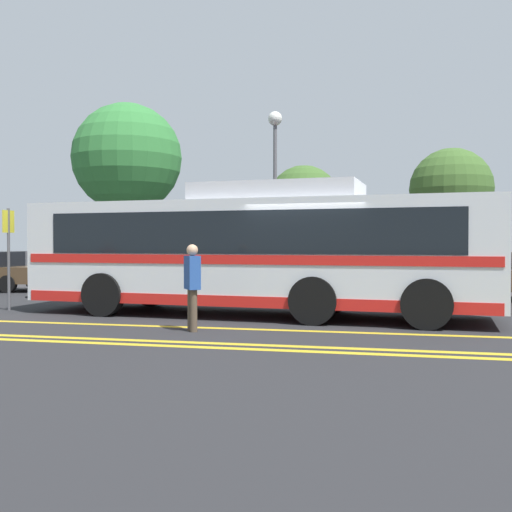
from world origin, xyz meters
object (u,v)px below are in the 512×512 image
(pedestrian_1, at_px, (192,282))
(tree_1, at_px, (127,158))
(bus_stop_sign, at_px, (9,246))
(street_lamp, at_px, (275,159))
(parked_car_2, at_px, (343,276))
(tree_0, at_px, (304,202))
(parked_car_1, at_px, (142,272))
(tree_3, at_px, (451,190))
(transit_bus, at_px, (257,250))

(pedestrian_1, distance_m, tree_1, 13.97)
(bus_stop_sign, distance_m, tree_1, 9.83)
(tree_1, bearing_deg, street_lamp, -5.59)
(parked_car_2, distance_m, tree_1, 10.60)
(pedestrian_1, relative_size, tree_0, 0.33)
(parked_car_1, relative_size, street_lamp, 0.62)
(parked_car_1, bearing_deg, tree_3, 119.70)
(tree_3, bearing_deg, parked_car_2, -121.62)
(parked_car_1, bearing_deg, transit_bus, 44.37)
(transit_bus, relative_size, tree_3, 2.05)
(parked_car_1, distance_m, parked_car_2, 6.79)
(bus_stop_sign, bearing_deg, tree_0, -21.28)
(parked_car_2, relative_size, tree_3, 0.89)
(tree_0, bearing_deg, parked_car_1, -127.81)
(tree_0, height_order, tree_3, tree_3)
(pedestrian_1, bearing_deg, tree_1, -4.59)
(parked_car_1, relative_size, bus_stop_sign, 1.59)
(pedestrian_1, distance_m, tree_0, 14.35)
(tree_0, distance_m, tree_3, 5.91)
(street_lamp, bearing_deg, parked_car_1, -145.04)
(tree_0, bearing_deg, tree_3, -1.17)
(tree_3, bearing_deg, tree_0, 178.83)
(transit_bus, bearing_deg, pedestrian_1, 171.28)
(tree_0, bearing_deg, bus_stop_sign, -116.22)
(street_lamp, relative_size, tree_3, 1.20)
(street_lamp, xyz_separation_m, tree_3, (6.51, 3.07, -1.00))
(parked_car_1, relative_size, parked_car_2, 0.84)
(parked_car_2, relative_size, bus_stop_sign, 1.90)
(bus_stop_sign, relative_size, street_lamp, 0.39)
(transit_bus, xyz_separation_m, tree_1, (-7.32, 8.86, 3.58))
(transit_bus, height_order, pedestrian_1, transit_bus)
(parked_car_1, xyz_separation_m, bus_stop_sign, (-1.10, -5.70, 0.90))
(tree_1, bearing_deg, tree_0, 20.84)
(parked_car_1, xyz_separation_m, parked_car_2, (6.79, -0.23, -0.03))
(transit_bus, height_order, bus_stop_sign, transit_bus)
(parked_car_2, xyz_separation_m, tree_1, (-8.90, 3.67, 4.42))
(tree_1, distance_m, tree_3, 12.98)
(street_lamp, relative_size, tree_1, 0.90)
(parked_car_1, distance_m, tree_0, 8.09)
(bus_stop_sign, bearing_deg, parked_car_1, -6.00)
(parked_car_2, bearing_deg, tree_0, 22.37)
(transit_bus, distance_m, pedestrian_1, 2.84)
(tree_0, bearing_deg, pedestrian_1, -90.49)
(transit_bus, bearing_deg, bus_stop_sign, 97.47)
(pedestrian_1, relative_size, bus_stop_sign, 0.65)
(bus_stop_sign, bearing_deg, tree_1, 11.26)
(transit_bus, height_order, parked_car_1, transit_bus)
(transit_bus, height_order, tree_0, tree_0)
(bus_stop_sign, distance_m, tree_3, 16.60)
(bus_stop_sign, xyz_separation_m, tree_1, (-1.01, 9.14, 3.49))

